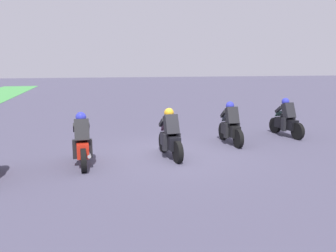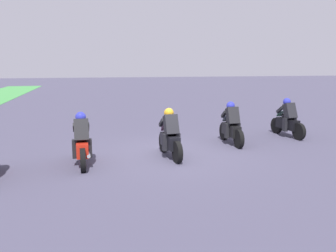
% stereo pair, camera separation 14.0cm
% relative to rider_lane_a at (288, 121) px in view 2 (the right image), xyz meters
% --- Properties ---
extents(ground_plane, '(120.00, 120.00, 0.00)m').
position_rel_rider_lane_a_xyz_m(ground_plane, '(-1.83, 5.14, -0.62)').
color(ground_plane, '#444156').
extents(rider_lane_a, '(2.04, 0.58, 1.51)m').
position_rel_rider_lane_a_xyz_m(rider_lane_a, '(0.00, 0.00, 0.00)').
color(rider_lane_a, black).
rests_on(rider_lane_a, ground_plane).
extents(rider_lane_b, '(2.04, 0.54, 1.51)m').
position_rel_rider_lane_a_xyz_m(rider_lane_b, '(-0.76, 2.65, 0.00)').
color(rider_lane_b, black).
rests_on(rider_lane_b, ground_plane).
extents(rider_lane_c, '(2.04, 0.56, 1.51)m').
position_rel_rider_lane_a_xyz_m(rider_lane_c, '(-2.10, 5.17, 0.00)').
color(rider_lane_c, black).
rests_on(rider_lane_c, ground_plane).
extents(rider_lane_d, '(2.04, 0.55, 1.51)m').
position_rel_rider_lane_a_xyz_m(rider_lane_d, '(-2.43, 7.79, 0.00)').
color(rider_lane_d, black).
rests_on(rider_lane_d, ground_plane).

